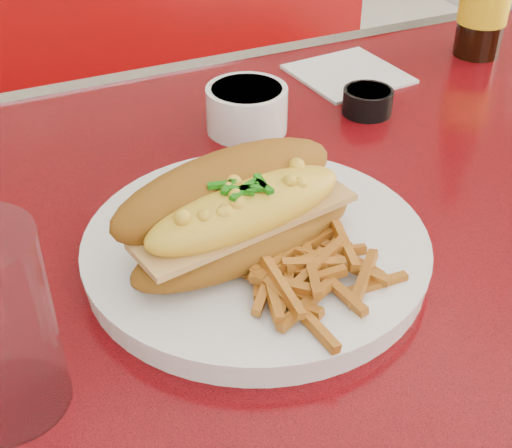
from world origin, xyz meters
name	(u,v)px	position (x,y,z in m)	size (l,w,h in m)	color
diner_table	(360,314)	(0.00, 0.00, 0.61)	(1.23, 0.83, 0.77)	red
booth_bench_far	(159,197)	(0.00, 0.81, 0.29)	(1.20, 0.51, 0.90)	#9A0A0B
dinner_plate	(256,249)	(-0.15, -0.04, 0.78)	(0.39, 0.39, 0.02)	white
mac_hoagie	(239,211)	(-0.17, -0.05, 0.83)	(0.24, 0.14, 0.10)	#935B17
fries_pile	(311,273)	(-0.14, -0.12, 0.81)	(0.11, 0.10, 0.03)	#BF7320
fork	(314,213)	(-0.08, -0.02, 0.79)	(0.09, 0.16, 0.00)	silver
gravy_ramekin	(247,108)	(-0.06, 0.19, 0.80)	(0.11, 0.11, 0.05)	white
sauce_cup_right	(368,100)	(0.10, 0.17, 0.79)	(0.07, 0.07, 0.03)	black
paper_napkin	(348,74)	(0.14, 0.28, 0.77)	(0.14, 0.14, 0.00)	white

